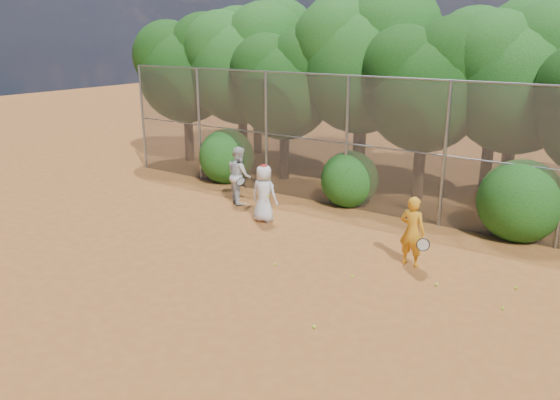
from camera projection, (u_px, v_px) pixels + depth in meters
The scene contains 23 objects.
ground at pixel (252, 284), 11.75m from camera, with size 80.00×80.00×0.00m, color #935121.
fence_back at pixel (373, 145), 15.91m from camera, with size 20.05×0.09×4.03m.
tree_0 at pixel (187, 65), 22.05m from camera, with size 4.38×3.81×6.00m.
tree_1 at pixel (243, 60), 21.01m from camera, with size 4.64×4.03×6.35m.
tree_2 at pixel (286, 80), 19.27m from camera, with size 3.99×3.47×5.47m.
tree_3 at pixel (364, 57), 18.45m from camera, with size 4.89×4.26×6.70m.
tree_4 at pixel (428, 81), 16.80m from camera, with size 4.19×3.64×5.73m.
tree_5 at pixel (521, 73), 15.97m from camera, with size 4.51×3.92×6.17m.
tree_9 at pixel (258, 53), 23.31m from camera, with size 4.83×4.20×6.62m.
tree_10 at pixel (367, 48), 20.65m from camera, with size 5.15×4.48×7.06m.
tree_11 at pixel (500, 66), 17.74m from camera, with size 4.64×4.03×6.35m.
bush_0 at pixel (227, 154), 19.67m from camera, with size 2.00×2.00×2.00m, color #174D13.
bush_1 at pixel (350, 177), 16.97m from camera, with size 1.80×1.80×1.80m, color #174D13.
bush_2 at pixel (521, 197), 14.18m from camera, with size 2.20×2.20×2.20m, color #174D13.
player_yellow at pixel (412, 231), 12.50m from camera, with size 0.82×0.52×1.67m.
player_teen at pixel (264, 193), 15.46m from camera, with size 0.84×0.57×1.68m.
player_white at pixel (239, 175), 17.16m from camera, with size 1.11×1.06×1.81m.
ball_0 at pixel (352, 276), 12.06m from camera, with size 0.07×0.07×0.07m, color #ACCF25.
ball_1 at pixel (436, 285), 11.66m from camera, with size 0.07×0.07×0.07m, color #ACCF25.
ball_2 at pixel (314, 327), 10.00m from camera, with size 0.07×0.07×0.07m, color #ACCF25.
ball_3 at pixel (503, 308), 10.67m from camera, with size 0.07×0.07×0.07m, color #ACCF25.
ball_4 at pixel (275, 264), 12.68m from camera, with size 0.07×0.07×0.07m, color #ACCF25.
ball_5 at pixel (516, 288), 11.52m from camera, with size 0.07×0.07×0.07m, color #ACCF25.
Camera 1 is at (6.61, -8.42, 5.20)m, focal length 35.00 mm.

